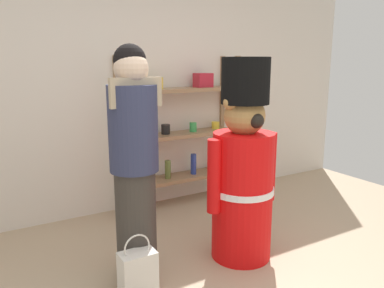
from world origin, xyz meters
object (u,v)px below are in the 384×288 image
Objects in this scene: merchandise_shelf at (181,131)px; teddy_bear_guard at (243,172)px; person_shopper at (134,162)px; shopping_bag at (138,273)px.

teddy_bear_guard is at bearing -97.44° from merchandise_shelf.
teddy_bear_guard is (-0.18, -1.36, -0.10)m from merchandise_shelf.
shopping_bag is at bearing -111.66° from person_shopper.
person_shopper is (-0.88, 0.13, 0.17)m from teddy_bear_guard.
person_shopper is at bearing 171.73° from teddy_bear_guard.
merchandise_shelf is 1.95m from shopping_bag.
merchandise_shelf is 0.97× the size of person_shopper.
teddy_bear_guard is at bearing 4.62° from shopping_bag.
shopping_bag is (-0.08, -0.21, -0.74)m from person_shopper.
shopping_bag is (-1.14, -1.43, -0.67)m from merchandise_shelf.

